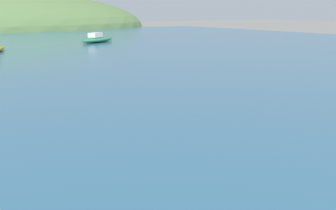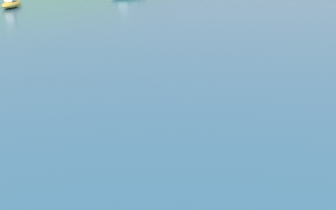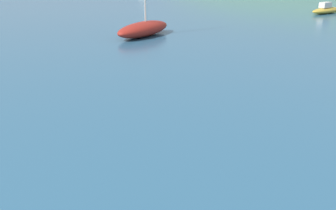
{
  "view_description": "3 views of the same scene",
  "coord_description": "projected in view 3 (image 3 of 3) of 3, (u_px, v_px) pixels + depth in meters",
  "views": [
    {
      "loc": [
        -2.62,
        0.96,
        2.8
      ],
      "look_at": [
        1.34,
        7.2,
        1.03
      ],
      "focal_mm": 42.0,
      "sensor_mm": 36.0,
      "label": 1
    },
    {
      "loc": [
        -2.67,
        1.59,
        2.65
      ],
      "look_at": [
        0.19,
        7.12,
        0.73
      ],
      "focal_mm": 50.0,
      "sensor_mm": 36.0,
      "label": 2
    },
    {
      "loc": [
        5.41,
        1.46,
        3.51
      ],
      "look_at": [
        2.21,
        7.29,
        1.03
      ],
      "focal_mm": 42.0,
      "sensor_mm": 36.0,
      "label": 3
    }
  ],
  "objects": [
    {
      "name": "boat_red_dinghy",
      "position": [
        326.0,
        10.0,
        26.01
      ],
      "size": [
        1.95,
        3.06,
        0.74
      ],
      "color": "gold",
      "rests_on": "water"
    },
    {
      "name": "boat_mid_harbor",
      "position": [
        143.0,
        29.0,
        18.33
      ],
      "size": [
        1.47,
        3.61,
        4.54
      ],
      "color": "maroon",
      "rests_on": "water"
    },
    {
      "name": "water",
      "position": [
        303.0,
        9.0,
        28.75
      ],
      "size": [
        80.0,
        60.0,
        0.1
      ],
      "primitive_type": "cube",
      "color": "#2D5B7A",
      "rests_on": "ground"
    }
  ]
}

